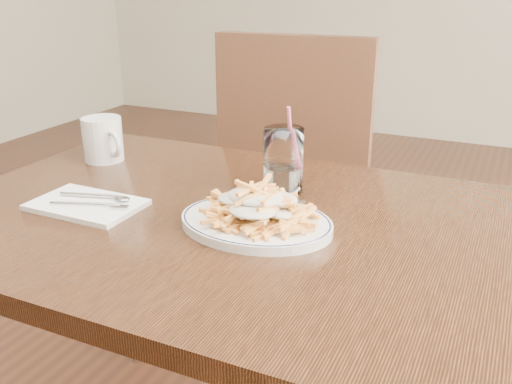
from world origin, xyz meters
The scene contains 8 objects.
table centered at (0.00, 0.00, 0.67)m, with size 1.20×0.80×0.75m.
chair_far centered at (-0.15, 0.77, 0.58)m, with size 0.50×0.50×1.03m.
fries_plate centered at (0.06, -0.03, 0.76)m, with size 0.33×0.31×0.02m.
loaded_fries centered at (0.06, -0.03, 0.80)m, with size 0.24×0.21×0.06m.
napkin centered at (-0.29, -0.09, 0.76)m, with size 0.22×0.14×0.01m, color white.
cutlery centered at (-0.29, -0.08, 0.76)m, with size 0.18×0.11×0.01m.
water_glass centered at (0.03, 0.17, 0.81)m, with size 0.08×0.08×0.19m.
coffee_mug centered at (-0.46, 0.17, 0.80)m, with size 0.13×0.10×0.11m.
Camera 1 is at (0.46, -0.90, 1.19)m, focal length 40.00 mm.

